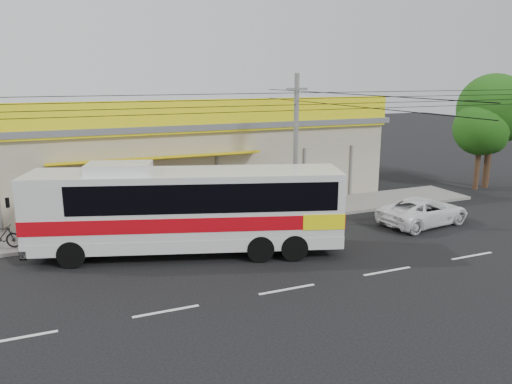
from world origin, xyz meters
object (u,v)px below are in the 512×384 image
motorbike_red (91,227)px  motorbike_dark (1,236)px  tree_far (483,130)px  tree_near (495,111)px  white_car (424,211)px  utility_pole (297,101)px  coach_bus (191,206)px

motorbike_red → motorbike_dark: motorbike_red is taller
motorbike_dark → tree_far: (26.13, 0.98, 3.01)m
motorbike_red → tree_near: bearing=-80.7°
white_car → utility_pole: utility_pole is taller
motorbike_dark → tree_far: tree_far is taller
motorbike_dark → utility_pole: utility_pole is taller
tree_far → motorbike_red: bearing=-177.3°
tree_near → tree_far: bearing=-168.1°
utility_pole → tree_near: size_ratio=4.87×
coach_bus → motorbike_red: size_ratio=6.45×
coach_bus → motorbike_dark: bearing=173.2°
motorbike_dark → tree_far: bearing=-67.0°
white_car → tree_near: tree_near is taller
white_car → coach_bus: bearing=79.6°
tree_far → tree_near: bearing=11.9°
white_car → utility_pole: (-5.43, 2.60, 5.08)m
white_car → tree_near: size_ratio=0.66×
motorbike_red → coach_bus: bearing=-125.1°
motorbike_dark → utility_pole: 13.57m
motorbike_red → motorbike_dark: bearing=94.7°
motorbike_red → white_car: (14.57, -3.49, 0.00)m
motorbike_dark → motorbike_red: bearing=-70.6°
utility_pole → motorbike_dark: bearing=175.5°
motorbike_dark → tree_far: 26.32m
coach_bus → tree_near: bearing=30.1°
utility_pole → coach_bus: bearing=-158.5°
coach_bus → white_car: 11.13m
coach_bus → motorbike_red: coach_bus is taller
tree_near → tree_far: (-1.10, -0.23, -1.08)m
coach_bus → tree_near: tree_near is taller
coach_bus → utility_pole: 7.11m
coach_bus → tree_far: bearing=30.2°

